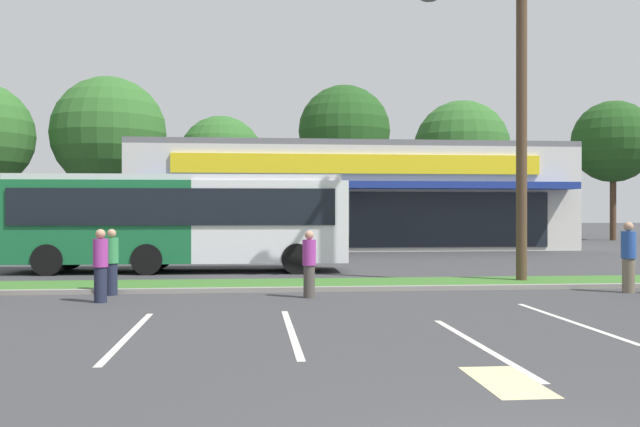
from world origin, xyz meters
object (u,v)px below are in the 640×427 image
object	(u,v)px
pedestrian_near_bench	(100,266)
pedestrian_far	(628,257)
utility_pole	(517,68)
car_0	(27,241)
pedestrian_by_pole	(309,264)
pedestrian_mid	(112,262)
city_bus	(179,220)
car_2	(292,241)

from	to	relation	value
pedestrian_near_bench	pedestrian_far	world-z (taller)	pedestrian_far
utility_pole	car_0	size ratio (longest dim) A/B	2.54
utility_pole	pedestrian_far	xyz separation A→B (m)	(2.00, -2.26, -5.15)
pedestrian_by_pole	car_0	bearing A→B (deg)	-69.81
car_0	pedestrian_by_pole	xyz separation A→B (m)	(10.76, -14.15, 0.00)
utility_pole	pedestrian_mid	bearing A→B (deg)	-171.74
city_bus	pedestrian_by_pole	bearing A→B (deg)	-61.97
car_0	pedestrian_mid	xyz separation A→B (m)	(6.04, -13.19, 0.02)
pedestrian_near_bench	pedestrian_far	distance (m)	12.77
city_bus	pedestrian_mid	xyz separation A→B (m)	(-0.93, -6.61, -0.96)
pedestrian_near_bench	pedestrian_by_pole	size ratio (longest dim) A/B	1.04
pedestrian_near_bench	pedestrian_mid	xyz separation A→B (m)	(-0.02, 1.37, -0.02)
utility_pole	pedestrian_mid	world-z (taller)	utility_pole
pedestrian_mid	pedestrian_by_pole	bearing A→B (deg)	83.28
utility_pole	pedestrian_by_pole	bearing A→B (deg)	-157.34
car_0	pedestrian_near_bench	size ratio (longest dim) A/B	2.74
pedestrian_by_pole	pedestrian_far	world-z (taller)	pedestrian_far
utility_pole	pedestrian_near_bench	world-z (taller)	utility_pole
utility_pole	car_2	bearing A→B (deg)	116.31
utility_pole	pedestrian_by_pole	xyz separation A→B (m)	(-6.04, -2.52, -5.25)
utility_pole	car_2	xyz separation A→B (m)	(-5.64, 11.40, -5.27)
car_2	pedestrian_mid	distance (m)	13.95
car_0	car_2	xyz separation A→B (m)	(11.17, -0.22, -0.03)
utility_pole	pedestrian_mid	distance (m)	12.07
car_0	pedestrian_mid	distance (m)	14.50
pedestrian_near_bench	pedestrian_mid	distance (m)	1.37
utility_pole	car_2	world-z (taller)	utility_pole
car_2	pedestrian_far	world-z (taller)	pedestrian_far
utility_pole	pedestrian_near_bench	xyz separation A→B (m)	(-10.75, -2.93, -5.22)
car_2	pedestrian_by_pole	distance (m)	13.93
car_0	car_2	world-z (taller)	car_0
car_0	car_2	size ratio (longest dim) A/B	1.00
pedestrian_near_bench	car_2	bearing A→B (deg)	96.49
pedestrian_mid	pedestrian_far	xyz separation A→B (m)	(12.77, -0.70, 0.08)
pedestrian_far	car_2	bearing A→B (deg)	58.19
car_0	pedestrian_near_bench	bearing A→B (deg)	112.61
pedestrian_far	car_0	bearing A→B (deg)	82.55
city_bus	pedestrian_by_pole	world-z (taller)	city_bus
car_2	pedestrian_by_pole	bearing A→B (deg)	-91.66
pedestrian_by_pole	pedestrian_mid	distance (m)	4.82
city_bus	car_0	world-z (taller)	city_bus
pedestrian_mid	utility_pole	bearing A→B (deg)	103.02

